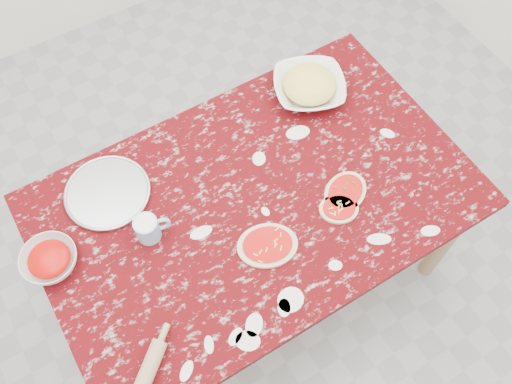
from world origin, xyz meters
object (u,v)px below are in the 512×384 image
at_px(worktable, 256,209).
at_px(cheese_bowl, 309,88).
at_px(pizza_tray, 108,193).
at_px(rolling_pin, 144,382).
at_px(sauce_bowl, 50,260).
at_px(flour_mug, 148,228).

height_order(worktable, cheese_bowl, cheese_bowl).
bearing_deg(worktable, pizza_tray, 146.64).
relative_size(pizza_tray, rolling_pin, 1.20).
distance_m(worktable, rolling_pin, 0.75).
xyz_separation_m(worktable, pizza_tray, (-0.46, 0.30, 0.09)).
relative_size(sauce_bowl, flour_mug, 1.53).
bearing_deg(rolling_pin, pizza_tray, 75.56).
distance_m(worktable, sauce_bowl, 0.76).
distance_m(worktable, flour_mug, 0.43).
height_order(flour_mug, rolling_pin, flour_mug).
xyz_separation_m(sauce_bowl, cheese_bowl, (1.19, 0.17, 0.00)).
bearing_deg(cheese_bowl, sauce_bowl, -171.97).
bearing_deg(pizza_tray, sauce_bowl, -150.47).
distance_m(pizza_tray, rolling_pin, 0.71).
distance_m(pizza_tray, flour_mug, 0.25).
height_order(sauce_bowl, cheese_bowl, cheese_bowl).
xyz_separation_m(worktable, cheese_bowl, (0.45, 0.31, 0.12)).
relative_size(worktable, sauce_bowl, 8.15).
height_order(cheese_bowl, flour_mug, flour_mug).
bearing_deg(sauce_bowl, rolling_pin, -79.24).
xyz_separation_m(cheese_bowl, flour_mug, (-0.84, -0.24, 0.02)).
height_order(pizza_tray, rolling_pin, rolling_pin).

